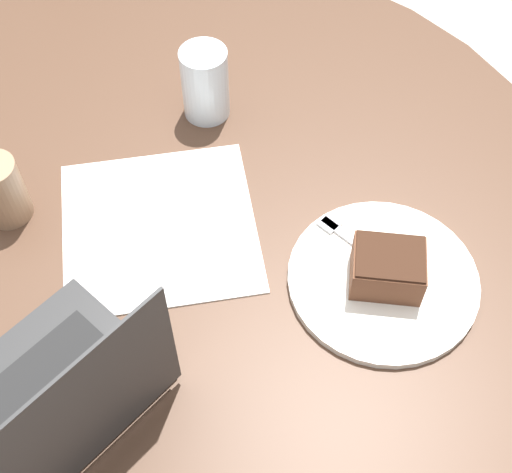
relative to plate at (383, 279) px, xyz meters
The scene contains 9 objects.
ground_plane 0.83m from the plate, 130.04° to the right, with size 12.00×12.00×0.00m, color #B7AD9E.
dining_table 0.38m from the plate, 130.04° to the right, with size 1.39×1.39×0.74m.
paper_document 0.34m from the plate, 130.99° to the right, with size 0.34×0.35×0.00m.
plate is the anchor object (origin of this frame).
cake_slice 0.04m from the plate, 13.33° to the right, with size 0.12×0.12×0.06m.
fork 0.06m from the plate, behind, with size 0.17×0.08×0.00m.
coffee_glass 0.56m from the plate, 127.03° to the right, with size 0.07×0.07×0.11m.
water_glass 0.43m from the plate, 166.68° to the right, with size 0.08×0.08×0.12m.
laptop 0.49m from the plate, 88.27° to the right, with size 0.33×0.39×0.23m.
Camera 1 is at (0.64, -0.10, 1.59)m, focal length 50.00 mm.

